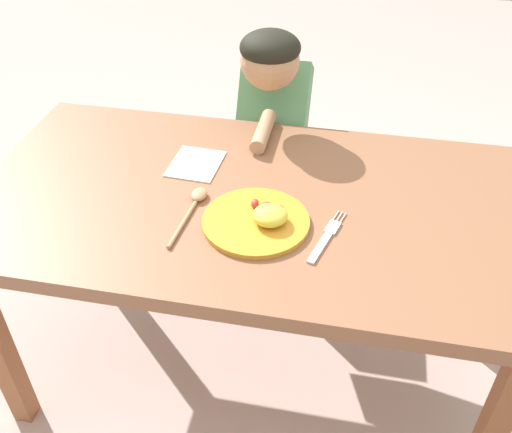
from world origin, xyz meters
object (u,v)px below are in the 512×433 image
at_px(plate, 259,220).
at_px(spoon, 195,203).
at_px(fork, 326,238).
at_px(person, 274,150).

bearing_deg(plate, spoon, 167.07).
xyz_separation_m(fork, spoon, (-0.33, 0.06, 0.01)).
bearing_deg(spoon, person, -6.51).
height_order(plate, person, person).
relative_size(spoon, person, 0.24).
xyz_separation_m(plate, person, (-0.06, 0.60, -0.18)).
bearing_deg(person, spoon, 79.01).
distance_m(spoon, person, 0.59).
distance_m(fork, spoon, 0.34).
height_order(spoon, person, person).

